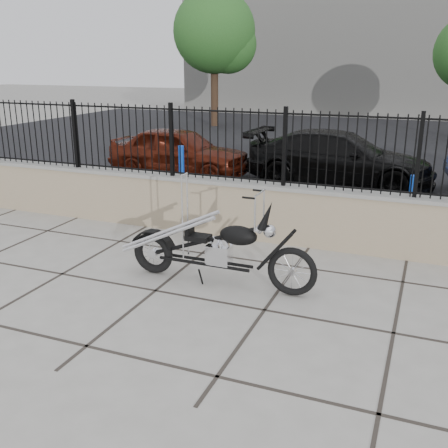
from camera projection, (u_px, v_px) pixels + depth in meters
ground_plane at (156, 291)px, 6.87m from camera, size 90.00×90.00×0.00m
parking_lot at (333, 148)px, 17.94m from camera, size 30.00×30.00×0.00m
retaining_wall at (226, 208)px, 8.94m from camera, size 14.00×0.36×0.96m
iron_fence at (226, 145)px, 8.62m from camera, size 14.00×0.08×1.20m
background_building at (385, 38)px, 29.12m from camera, size 22.00×6.00×8.00m
chopper_motorcycle at (216, 230)px, 6.89m from camera, size 2.51×0.45×1.51m
car_red at (179, 151)px, 13.51m from camera, size 3.71×1.58×1.25m
car_black at (339, 158)px, 12.48m from camera, size 4.49×1.99×1.28m
bollard_a at (182, 170)px, 11.71m from camera, size 0.15×0.15×1.08m
bollard_b at (411, 198)px, 9.71m from camera, size 0.13×0.13×0.88m
tree_left at (214, 27)px, 22.56m from camera, size 3.55×3.55×5.99m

